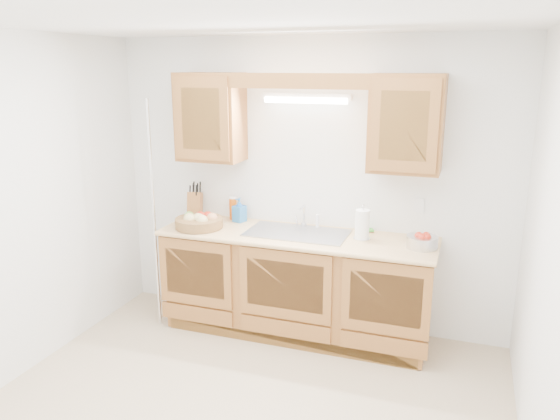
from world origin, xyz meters
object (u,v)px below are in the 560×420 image
at_px(fruit_basket, 199,221).
at_px(knife_block, 195,205).
at_px(paper_towel, 362,225).
at_px(apple_bowl, 422,241).

xyz_separation_m(fruit_basket, knife_block, (-0.18, 0.27, 0.07)).
height_order(fruit_basket, paper_towel, paper_towel).
bearing_deg(paper_towel, fruit_basket, -174.23).
relative_size(knife_block, apple_bowl, 1.13).
bearing_deg(paper_towel, knife_block, 175.25).
relative_size(fruit_basket, knife_block, 1.49).
distance_m(fruit_basket, paper_towel, 1.40).
relative_size(paper_towel, apple_bowl, 0.95).
distance_m(knife_block, apple_bowl, 2.06).
bearing_deg(knife_block, paper_towel, -20.91).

